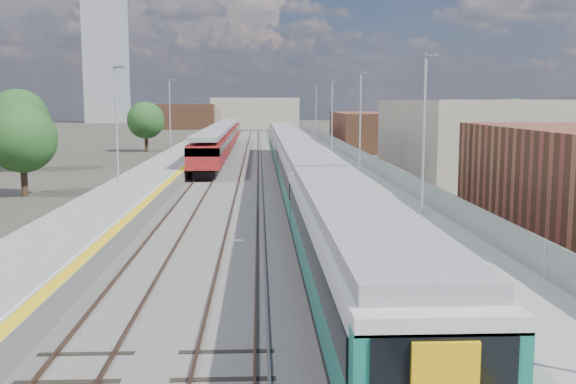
{
  "coord_description": "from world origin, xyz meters",
  "views": [
    {
      "loc": [
        -1.15,
        -9.39,
        6.34
      ],
      "look_at": [
        0.16,
        21.0,
        2.2
      ],
      "focal_mm": 42.0,
      "sensor_mm": 36.0,
      "label": 1
    }
  ],
  "objects": [
    {
      "name": "tracks",
      "position": [
        -1.65,
        54.18,
        0.11
      ],
      "size": [
        8.96,
        160.0,
        0.17
      ],
      "color": "#4C3323",
      "rests_on": "ground"
    },
    {
      "name": "ground",
      "position": [
        0.0,
        50.0,
        0.0
      ],
      "size": [
        320.0,
        320.0,
        0.0
      ],
      "primitive_type": "plane",
      "color": "#47443A",
      "rests_on": "ground"
    },
    {
      "name": "tree_c",
      "position": [
        -15.18,
        75.23,
        3.92
      ],
      "size": [
        4.6,
        4.6,
        6.23
      ],
      "color": "#382619",
      "rests_on": "ground"
    },
    {
      "name": "tree_a",
      "position": [
        -16.72,
        35.6,
        3.87
      ],
      "size": [
        4.54,
        4.54,
        6.15
      ],
      "color": "#382619",
      "rests_on": "ground"
    },
    {
      "name": "green_train",
      "position": [
        1.5,
        37.62,
        2.11
      ],
      "size": [
        2.72,
        75.67,
        2.99
      ],
      "color": "black",
      "rests_on": "ground"
    },
    {
      "name": "platform_right",
      "position": [
        5.28,
        52.49,
        0.54
      ],
      "size": [
        4.7,
        155.0,
        8.52
      ],
      "color": "slate",
      "rests_on": "ground"
    },
    {
      "name": "tree_b",
      "position": [
        -22.68,
        52.07,
        4.66
      ],
      "size": [
        5.46,
        5.46,
        7.4
      ],
      "color": "#382619",
      "rests_on": "ground"
    },
    {
      "name": "red_train",
      "position": [
        -5.5,
        69.6,
        2.02
      ],
      "size": [
        2.7,
        54.88,
        3.41
      ],
      "color": "black",
      "rests_on": "ground"
    },
    {
      "name": "ballast_bed",
      "position": [
        -2.25,
        52.5,
        0.03
      ],
      "size": [
        10.5,
        155.0,
        0.06
      ],
      "primitive_type": "cube",
      "color": "#565451",
      "rests_on": "ground"
    },
    {
      "name": "platform_left",
      "position": [
        -9.05,
        52.49,
        0.52
      ],
      "size": [
        4.3,
        155.0,
        8.52
      ],
      "color": "slate",
      "rests_on": "ground"
    },
    {
      "name": "tree_d",
      "position": [
        24.88,
        58.92,
        4.15
      ],
      "size": [
        4.86,
        4.86,
        6.59
      ],
      "color": "#382619",
      "rests_on": "ground"
    },
    {
      "name": "buildings",
      "position": [
        -18.12,
        138.6,
        10.7
      ],
      "size": [
        72.0,
        185.5,
        40.0
      ],
      "color": "brown",
      "rests_on": "ground"
    }
  ]
}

